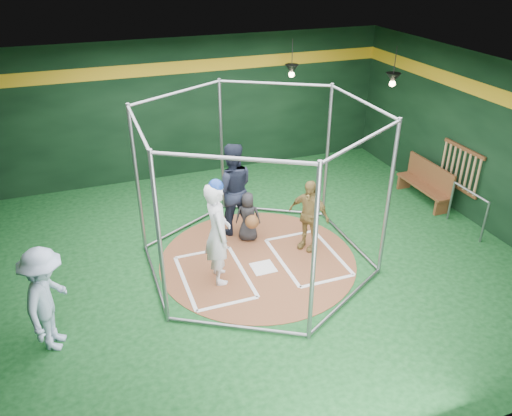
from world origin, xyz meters
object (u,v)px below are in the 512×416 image
object	(u,v)px
umpire	(232,189)
visitor_leopard	(309,215)
dugout_bench	(426,182)
batter_figure	(218,232)

from	to	relation	value
umpire	visitor_leopard	bearing A→B (deg)	146.68
visitor_leopard	dugout_bench	world-z (taller)	visitor_leopard
batter_figure	umpire	size ratio (longest dim) A/B	1.01
dugout_bench	umpire	bearing A→B (deg)	177.79
visitor_leopard	batter_figure	bearing A→B (deg)	-114.12
batter_figure	dugout_bench	bearing A→B (deg)	13.89
umpire	dugout_bench	distance (m)	4.78
visitor_leopard	dugout_bench	bearing A→B (deg)	69.58
batter_figure	dugout_bench	distance (m)	5.68
visitor_leopard	umpire	size ratio (longest dim) A/B	0.75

